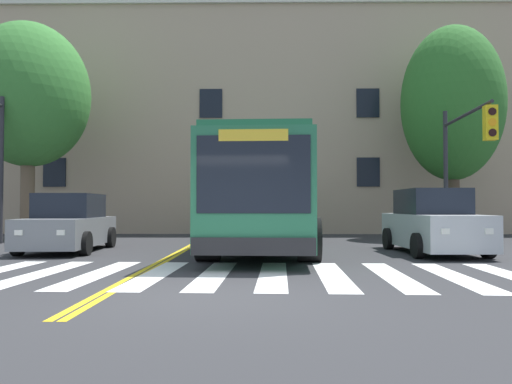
% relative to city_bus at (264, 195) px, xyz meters
% --- Properties ---
extents(ground_plane, '(120.00, 120.00, 0.00)m').
position_rel_city_bus_xyz_m(ground_plane, '(-0.85, -7.98, -1.69)').
color(ground_plane, '#303033').
extents(crosswalk, '(12.24, 4.57, 0.01)m').
position_rel_city_bus_xyz_m(crosswalk, '(-0.99, -5.75, -1.69)').
color(crosswalk, white).
rests_on(crosswalk, ground).
extents(lane_line_yellow_inner, '(0.12, 36.00, 0.01)m').
position_rel_city_bus_xyz_m(lane_line_yellow_inner, '(-2.55, 8.25, -1.69)').
color(lane_line_yellow_inner, gold).
rests_on(lane_line_yellow_inner, ground).
extents(lane_line_yellow_outer, '(0.12, 36.00, 0.01)m').
position_rel_city_bus_xyz_m(lane_line_yellow_outer, '(-2.39, 8.25, -1.69)').
color(lane_line_yellow_outer, gold).
rests_on(lane_line_yellow_outer, ground).
extents(city_bus, '(3.35, 11.10, 3.16)m').
position_rel_city_bus_xyz_m(city_bus, '(0.00, 0.00, 0.00)').
color(city_bus, '#28704C').
rests_on(city_bus, ground).
extents(car_grey_near_lane, '(2.20, 4.45, 1.72)m').
position_rel_city_bus_xyz_m(car_grey_near_lane, '(-5.84, -0.69, -0.91)').
color(car_grey_near_lane, slate).
rests_on(car_grey_near_lane, ground).
extents(car_silver_far_lane, '(2.12, 4.50, 1.84)m').
position_rel_city_bus_xyz_m(car_silver_far_lane, '(4.82, -1.24, -0.86)').
color(car_silver_far_lane, '#B7BABF').
rests_on(car_silver_far_lane, ground).
extents(traffic_light_near_corner, '(0.49, 4.41, 4.86)m').
position_rel_city_bus_xyz_m(traffic_light_near_corner, '(6.61, 0.97, 1.56)').
color(traffic_light_near_corner, '#28282D').
rests_on(traffic_light_near_corner, ground).
extents(street_tree_curbside_large, '(5.88, 5.89, 8.95)m').
position_rel_city_bus_xyz_m(street_tree_curbside_large, '(7.93, 5.39, 3.96)').
color(street_tree_curbside_large, '#4C3D2D').
rests_on(street_tree_curbside_large, ground).
extents(street_tree_curbside_small, '(6.29, 6.03, 8.83)m').
position_rel_city_bus_xyz_m(street_tree_curbside_small, '(-9.55, 4.44, 4.16)').
color(street_tree_curbside_small, brown).
rests_on(street_tree_curbside_small, ground).
extents(building_facade, '(37.94, 6.82, 11.93)m').
position_rel_city_bus_xyz_m(building_facade, '(-2.55, 11.78, 4.28)').
color(building_facade, tan).
rests_on(building_facade, ground).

